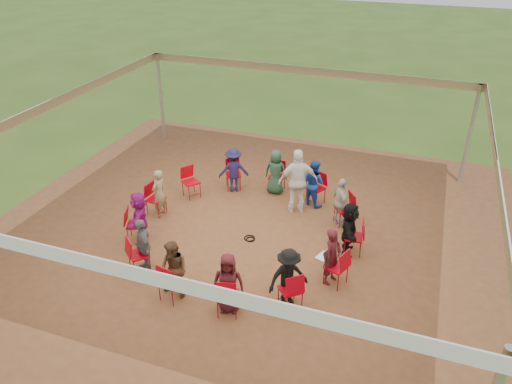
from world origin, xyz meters
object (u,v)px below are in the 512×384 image
(chair_2, at_px, (344,209))
(person_seated_10, at_px, (228,283))
(chair_5, at_px, (233,175))
(person_seated_8, at_px, (143,245))
(chair_8, at_px, (136,225))
(person_seated_0, at_px, (332,256))
(person_seated_11, at_px, (288,277))
(chair_0, at_px, (336,267))
(person_seated_2, at_px, (341,202))
(chair_3, at_px, (316,188))
(person_seated_1, at_px, (349,229))
(person_seated_6, at_px, (159,193))
(chair_9, at_px, (139,255))
(chair_10, at_px, (171,282))
(person_seated_9, at_px, (174,270))
(cable_coil, at_px, (250,239))
(chair_4, at_px, (277,177))
(person_seated_7, at_px, (140,217))
(standing_person, at_px, (298,181))
(person_seated_5, at_px, (234,170))
(chair_12, at_px, (290,290))
(person_seated_3, at_px, (313,183))
(person_seated_4, at_px, (276,172))
(laptop, at_px, (326,255))
(chair_11, at_px, (228,295))
(chair_6, at_px, (191,182))

(chair_2, height_order, person_seated_10, person_seated_10)
(chair_5, bearing_deg, person_seated_8, 56.31)
(chair_8, bearing_deg, person_seated_0, 69.74)
(chair_2, relative_size, person_seated_11, 0.68)
(chair_0, relative_size, person_seated_8, 0.68)
(person_seated_2, relative_size, person_seated_11, 1.00)
(chair_3, bearing_deg, person_seated_1, 149.77)
(chair_3, distance_m, person_seated_6, 4.25)
(person_seated_10, bearing_deg, chair_9, 154.85)
(chair_8, bearing_deg, chair_10, 27.69)
(chair_2, relative_size, person_seated_9, 0.68)
(chair_8, xyz_separation_m, person_seated_8, (0.80, -0.95, 0.22))
(person_seated_6, height_order, cable_coil, person_seated_6)
(chair_10, relative_size, cable_coil, 2.99)
(chair_4, bearing_deg, chair_8, 55.38)
(person_seated_0, relative_size, person_seated_9, 1.00)
(chair_5, xyz_separation_m, person_seated_7, (-1.12, -3.23, 0.22))
(person_seated_6, bearing_deg, person_seated_7, 13.85)
(person_seated_0, relative_size, person_seated_1, 1.00)
(person_seated_7, bearing_deg, person_seated_0, 69.23)
(standing_person, height_order, cable_coil, standing_person)
(person_seated_5, bearing_deg, chair_8, 40.03)
(chair_12, relative_size, person_seated_3, 0.68)
(chair_12, xyz_separation_m, person_seated_4, (-1.76, 4.48, 0.22))
(chair_8, bearing_deg, chair_12, 55.38)
(chair_10, bearing_deg, person_seated_8, 160.75)
(person_seated_0, relative_size, cable_coil, 4.39)
(person_seated_10, xyz_separation_m, laptop, (1.60, 1.61, -0.04))
(chair_3, relative_size, person_seated_10, 0.68)
(chair_2, height_order, person_seated_9, person_seated_9)
(chair_11, distance_m, person_seated_5, 5.12)
(person_seated_5, bearing_deg, person_seated_7, 41.54)
(person_seated_2, bearing_deg, cable_coil, 91.26)
(chair_8, relative_size, standing_person, 0.50)
(chair_2, relative_size, standing_person, 0.50)
(chair_10, xyz_separation_m, standing_person, (1.47, 4.29, 0.46))
(chair_4, height_order, chair_10, same)
(person_seated_3, distance_m, person_seated_5, 2.34)
(chair_6, height_order, person_seated_7, person_seated_7)
(chair_10, bearing_deg, laptop, 45.16)
(chair_8, relative_size, person_seated_9, 0.68)
(chair_4, relative_size, chair_9, 1.00)
(person_seated_10, bearing_deg, chair_3, 68.72)
(chair_6, distance_m, person_seated_6, 1.26)
(chair_8, bearing_deg, person_seated_5, 136.96)
(person_seated_2, distance_m, person_seated_9, 4.70)
(chair_5, distance_m, person_seated_7, 3.42)
(chair_12, relative_size, person_seated_1, 0.68)
(chair_5, relative_size, laptop, 2.22)
(person_seated_5, xyz_separation_m, person_seated_9, (0.58, -4.67, 0.00))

